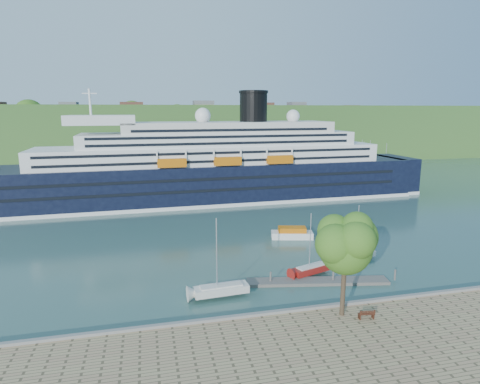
% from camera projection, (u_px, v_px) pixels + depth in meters
% --- Properties ---
extents(ground, '(400.00, 400.00, 0.00)m').
position_uv_depth(ground, '(301.00, 318.00, 43.13)').
color(ground, '#315751').
rests_on(ground, ground).
extents(far_hillside, '(400.00, 50.00, 24.00)m').
position_uv_depth(far_hillside, '(180.00, 133.00, 178.98)').
color(far_hillside, '#2B5722').
rests_on(far_hillside, ground).
extents(quay_coping, '(220.00, 0.50, 0.30)m').
position_uv_depth(quay_coping, '(302.00, 309.00, 42.71)').
color(quay_coping, slate).
rests_on(quay_coping, promenade).
extents(cruise_ship, '(119.37, 20.43, 26.71)m').
position_uv_depth(cruise_ship, '(203.00, 147.00, 96.45)').
color(cruise_ship, black).
rests_on(cruise_ship, ground).
extents(park_bench, '(1.80, 0.91, 1.11)m').
position_uv_depth(park_bench, '(366.00, 314.00, 40.92)').
color(park_bench, '#4C2315').
rests_on(park_bench, promenade).
extents(promenade_tree, '(7.20, 7.20, 11.93)m').
position_uv_depth(promenade_tree, '(345.00, 261.00, 40.62)').
color(promenade_tree, '#32671B').
rests_on(promenade_tree, promenade).
extents(floating_pontoon, '(18.42, 5.64, 0.41)m').
position_uv_depth(floating_pontoon, '(317.00, 281.00, 51.84)').
color(floating_pontoon, slate).
rests_on(floating_pontoon, ground).
extents(sailboat_white_near, '(7.36, 2.50, 9.36)m').
position_uv_depth(sailboat_white_near, '(221.00, 260.00, 47.00)').
color(sailboat_white_near, silver).
rests_on(sailboat_white_near, ground).
extents(sailboat_red, '(6.66, 3.70, 8.30)m').
position_uv_depth(sailboat_red, '(313.00, 246.00, 53.50)').
color(sailboat_red, maroon).
rests_on(sailboat_red, ground).
extents(sailboat_white_far, '(6.51, 3.41, 8.11)m').
position_uv_depth(sailboat_white_far, '(359.00, 234.00, 58.81)').
color(sailboat_white_far, silver).
rests_on(sailboat_white_far, ground).
extents(tender_launch, '(7.62, 4.16, 2.00)m').
position_uv_depth(tender_launch, '(292.00, 233.00, 69.85)').
color(tender_launch, '#CB660B').
rests_on(tender_launch, ground).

